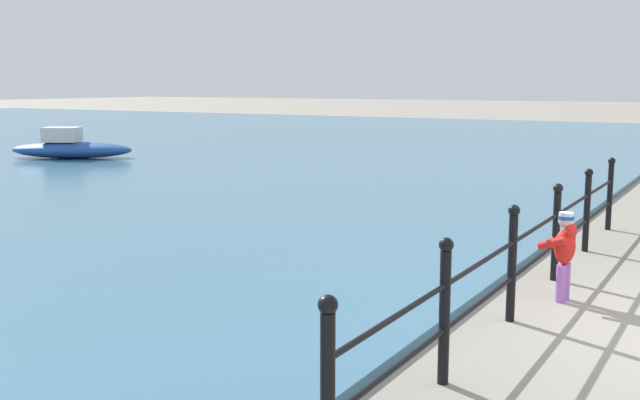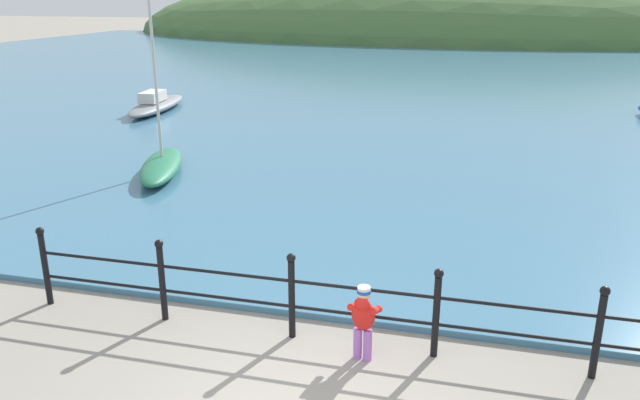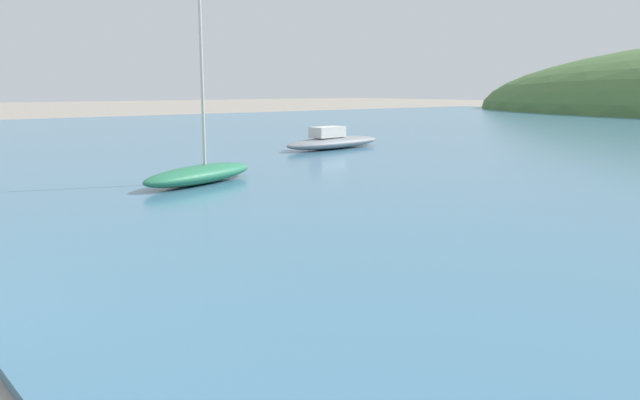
# 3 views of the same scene
# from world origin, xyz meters

# --- Properties ---
(water) EXTENTS (80.00, 60.00, 0.10)m
(water) POSITION_xyz_m (0.00, 32.00, 0.05)
(water) COLOR teal
(water) RESTS_ON ground
(far_hillside) EXTENTS (75.38, 41.46, 14.29)m
(far_hillside) POSITION_xyz_m (0.00, 66.41, 0.00)
(far_hillside) COLOR #476B38
(far_hillside) RESTS_ON ground
(iron_railing) EXTENTS (9.50, 0.12, 1.21)m
(iron_railing) POSITION_xyz_m (0.51, 1.50, 0.64)
(iron_railing) COLOR black
(iron_railing) RESTS_ON ground
(child_in_coat) EXTENTS (0.41, 0.40, 1.00)m
(child_in_coat) POSITION_xyz_m (0.58, 1.21, 0.60)
(child_in_coat) COLOR #AD66C6
(child_in_coat) RESTS_ON ground
(boat_far_right) EXTENTS (1.66, 4.68, 0.79)m
(boat_far_right) POSITION_xyz_m (-10.07, 15.64, 0.36)
(boat_far_right) COLOR gray
(boat_far_right) RESTS_ON water
(boat_mid_harbor) EXTENTS (2.00, 3.50, 4.15)m
(boat_mid_harbor) POSITION_xyz_m (-5.73, 7.88, 0.34)
(boat_mid_harbor) COLOR #287551
(boat_mid_harbor) RESTS_ON water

